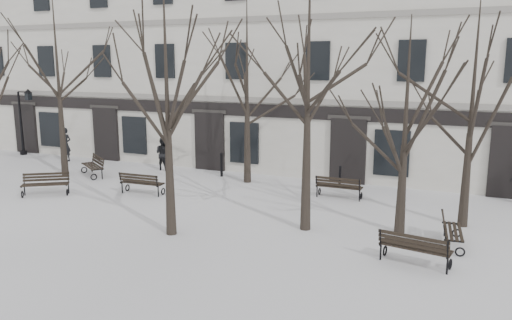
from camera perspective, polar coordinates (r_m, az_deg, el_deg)
The scene contains 19 objects.
ground at distance 17.00m, azimuth -7.76°, elevation -7.29°, with size 100.00×100.00×0.00m, color white.
building at distance 28.01m, azimuth 6.07°, elevation 11.40°, with size 40.40×10.20×11.40m.
tree_1 at distance 15.27m, azimuth -10.22°, elevation 9.33°, with size 5.49×5.49×7.85m.
tree_2 at distance 15.56m, azimuth 6.03°, elevation 11.49°, with size 6.11×6.11×8.72m.
tree_3 at distance 15.89m, azimuth 16.85°, elevation 6.55°, with size 4.71×4.71×6.72m.
tree_4 at distance 25.35m, azimuth -21.81°, elevation 10.48°, with size 6.05×6.05×8.65m.
tree_5 at distance 22.01m, azimuth -1.04°, elevation 10.79°, with size 5.84×5.84×8.34m.
tree_6 at distance 17.25m, azimuth 23.62°, elevation 7.74°, with size 5.15×5.15×7.36m.
bench_0 at distance 22.05m, azimuth -22.91°, elevation -2.48°, with size 1.83×1.54×0.91m.
bench_1 at distance 20.97m, azimuth -12.98°, elevation -2.52°, with size 1.86×0.75×0.92m.
bench_2 at distance 14.07m, azimuth 17.68°, elevation -9.50°, with size 1.92×0.97×0.93m.
bench_3 at distance 24.99m, azimuth -18.04°, elevation -0.56°, with size 1.94×1.62×0.96m.
bench_4 at distance 20.09m, azimuth 9.45°, elevation -2.99°, with size 1.82×0.66×0.91m.
bench_5 at distance 15.89m, azimuth 21.33°, elevation -7.48°, with size 0.79×1.79×0.88m.
lamp_post at distance 31.95m, azimuth -25.01°, elevation 4.46°, with size 1.20×0.45×3.84m.
bollard_a at distance 23.67m, azimuth -3.97°, elevation -0.43°, with size 0.15×0.15×1.16m.
bollard_b at distance 21.78m, azimuth 9.55°, elevation -1.82°, with size 0.13×0.13×0.98m.
pedestrian_a at distance 29.37m, azimuth -20.83°, elevation -0.11°, with size 0.67×0.44×1.84m, color black.
pedestrian_b at distance 25.62m, azimuth -10.52°, elevation -1.12°, with size 0.82×0.64×1.68m, color black.
Camera 1 is at (8.48, -13.74, 5.32)m, focal length 35.00 mm.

